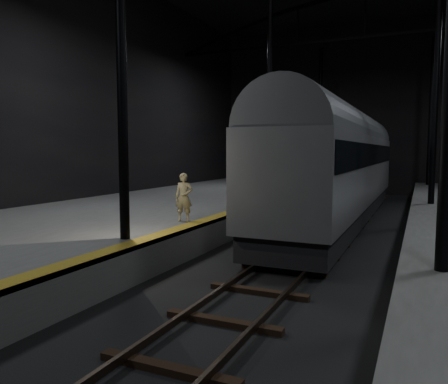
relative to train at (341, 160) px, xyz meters
The scene contains 6 objects.
ground 7.68m from the train, 90.00° to the right, with size 44.00×44.00×0.00m, color black.
platform_left 10.61m from the train, 136.55° to the right, with size 9.00×43.80×1.00m, color #555553.
tactile_strip 8.04m from the train, 114.58° to the right, with size 0.50×43.80×0.01m, color olive.
track 7.66m from the train, 90.00° to the right, with size 2.40×43.00×0.24m.
train is the anchor object (origin of this frame).
woman 8.86m from the train, 115.61° to the right, with size 0.59×0.39×1.62m, color tan.
Camera 1 is at (3.37, -13.39, 3.34)m, focal length 35.00 mm.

